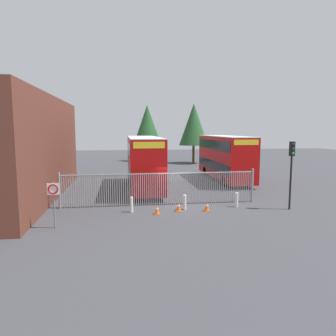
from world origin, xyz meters
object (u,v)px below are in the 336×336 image
at_px(double_decker_bus_behind_fence_left, 225,156).
at_px(traffic_cone_mid_forecourt, 179,207).
at_px(speed_limit_sign_post, 53,194).
at_px(bollard_near_right, 237,200).
at_px(bollard_near_left, 131,205).
at_px(bollard_center_front, 185,202).
at_px(traffic_light_kerbside, 292,163).
at_px(traffic_cone_near_kerb, 157,209).
at_px(double_decker_bus_near_gate, 144,161).
at_px(traffic_cone_by_gate, 207,206).

height_order(double_decker_bus_behind_fence_left, traffic_cone_mid_forecourt, double_decker_bus_behind_fence_left).
relative_size(traffic_cone_mid_forecourt, speed_limit_sign_post, 0.25).
distance_m(bollard_near_right, traffic_cone_mid_forecourt, 4.01).
relative_size(double_decker_bus_behind_fence_left, traffic_cone_mid_forecourt, 18.32).
height_order(bollard_near_left, bollard_near_right, same).
bearing_deg(bollard_near_left, bollard_center_front, 2.47).
bearing_deg(traffic_cone_mid_forecourt, bollard_near_left, 175.28).
relative_size(bollard_center_front, traffic_cone_mid_forecourt, 1.61).
height_order(speed_limit_sign_post, traffic_light_kerbside, traffic_light_kerbside).
bearing_deg(speed_limit_sign_post, double_decker_bus_behind_fence_left, 45.16).
xyz_separation_m(double_decker_bus_behind_fence_left, bollard_near_right, (-2.73, -10.72, -1.95)).
distance_m(double_decker_bus_behind_fence_left, traffic_cone_near_kerb, 14.41).
bearing_deg(double_decker_bus_near_gate, traffic_cone_mid_forecourt, -78.33).
xyz_separation_m(bollard_near_left, traffic_cone_by_gate, (4.64, -0.40, -0.19)).
bearing_deg(bollard_near_right, traffic_cone_near_kerb, -169.26).
distance_m(traffic_cone_by_gate, traffic_cone_mid_forecourt, 1.77).
xyz_separation_m(bollard_near_right, traffic_cone_by_gate, (-2.21, -0.73, -0.19)).
xyz_separation_m(bollard_center_front, traffic_cone_near_kerb, (-1.86, -0.83, -0.19)).
bearing_deg(double_decker_bus_behind_fence_left, bollard_center_front, -119.74).
bearing_deg(bollard_near_left, traffic_cone_mid_forecourt, -4.72).
bearing_deg(traffic_light_kerbside, double_decker_bus_behind_fence_left, 91.76).
distance_m(bollard_near_left, traffic_cone_by_gate, 4.67).
distance_m(double_decker_bus_near_gate, traffic_cone_near_kerb, 8.46).
relative_size(bollard_near_left, bollard_near_right, 1.00).
relative_size(bollard_near_left, speed_limit_sign_post, 0.40).
bearing_deg(double_decker_bus_near_gate, traffic_cone_by_gate, -66.97).
bearing_deg(traffic_cone_mid_forecourt, double_decker_bus_behind_fence_left, 59.31).
height_order(double_decker_bus_near_gate, bollard_center_front, double_decker_bus_near_gate).
relative_size(bollard_near_left, traffic_cone_by_gate, 1.61).
height_order(double_decker_bus_near_gate, speed_limit_sign_post, double_decker_bus_near_gate).
bearing_deg(traffic_light_kerbside, bollard_near_right, 160.49).
xyz_separation_m(double_decker_bus_near_gate, traffic_cone_near_kerb, (0.21, -8.18, -2.13)).
distance_m(traffic_cone_by_gate, traffic_light_kerbside, 5.96).
xyz_separation_m(traffic_cone_near_kerb, traffic_light_kerbside, (8.45, -0.08, 2.70)).
distance_m(double_decker_bus_near_gate, bollard_near_left, 7.85).
xyz_separation_m(traffic_cone_mid_forecourt, speed_limit_sign_post, (-6.88, -2.36, 1.49)).
relative_size(double_decker_bus_near_gate, traffic_light_kerbside, 2.51).
bearing_deg(bollard_near_right, bollard_near_left, -177.26).
bearing_deg(traffic_cone_by_gate, bollard_near_right, 18.36).
xyz_separation_m(bollard_near_right, speed_limit_sign_post, (-10.84, -2.93, 1.30)).
distance_m(traffic_cone_mid_forecourt, traffic_cone_near_kerb, 1.46).
height_order(bollard_near_right, traffic_light_kerbside, traffic_light_kerbside).
relative_size(bollard_near_right, traffic_cone_near_kerb, 1.61).
bearing_deg(traffic_cone_by_gate, double_decker_bus_near_gate, 113.03).
height_order(traffic_cone_mid_forecourt, traffic_light_kerbside, traffic_light_kerbside).
distance_m(bollard_center_front, traffic_cone_near_kerb, 2.05).
relative_size(double_decker_bus_near_gate, double_decker_bus_behind_fence_left, 1.00).
bearing_deg(speed_limit_sign_post, double_decker_bus_near_gate, 62.40).
bearing_deg(bollard_center_front, traffic_cone_by_gate, -22.98).
height_order(double_decker_bus_near_gate, bollard_near_right, double_decker_bus_near_gate).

